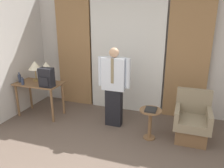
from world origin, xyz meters
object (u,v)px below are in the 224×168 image
at_px(table_lamp_right, 46,67).
at_px(bottle_by_lamp, 23,82).
at_px(bottle_near_edge, 20,78).
at_px(book, 151,110).
at_px(backpack, 46,78).
at_px(side_table, 150,119).
at_px(desk, 39,88).
at_px(armchair, 192,123).
at_px(table_lamp_left, 35,66).
at_px(person, 114,85).

xyz_separation_m(table_lamp_right, bottle_by_lamp, (-0.40, -0.33, -0.28)).
distance_m(table_lamp_right, bottle_near_edge, 0.66).
bearing_deg(bottle_near_edge, book, -2.76).
distance_m(bottle_by_lamp, backpack, 0.60).
xyz_separation_m(table_lamp_right, book, (2.37, -0.35, -0.52)).
bearing_deg(side_table, desk, 175.35).
relative_size(table_lamp_right, armchair, 0.51).
bearing_deg(backpack, side_table, -1.00).
bearing_deg(backpack, desk, 153.59).
bearing_deg(table_lamp_right, bottle_by_lamp, -140.13).
distance_m(armchair, side_table, 0.76).
bearing_deg(bottle_near_edge, bottle_by_lamp, -34.32).
distance_m(bottle_near_edge, backpack, 0.77).
distance_m(table_lamp_left, table_lamp_right, 0.30).
bearing_deg(table_lamp_left, bottle_by_lamp, -106.67).
relative_size(armchair, side_table, 1.56).
bearing_deg(side_table, table_lamp_right, 172.25).
bearing_deg(book, table_lamp_left, 172.55).
relative_size(backpack, person, 0.25).
bearing_deg(person, backpack, -169.76).
relative_size(table_lamp_left, bottle_by_lamp, 2.78).
relative_size(bottle_by_lamp, backpack, 0.41).
bearing_deg(table_lamp_left, armchair, -1.65).
bearing_deg(side_table, book, -79.91).
distance_m(bottle_near_edge, person, 2.16).
bearing_deg(table_lamp_left, desk, -38.43).
relative_size(table_lamp_left, side_table, 0.79).
xyz_separation_m(bottle_by_lamp, side_table, (2.76, 0.01, -0.44)).
xyz_separation_m(bottle_by_lamp, backpack, (0.58, 0.05, 0.13)).
relative_size(backpack, armchair, 0.44).
bearing_deg(armchair, desk, -179.64).
height_order(table_lamp_left, backpack, table_lamp_left).
height_order(person, side_table, person).
relative_size(table_lamp_left, bottle_near_edge, 2.08).
xyz_separation_m(bottle_near_edge, backpack, (0.76, -0.08, 0.11)).
xyz_separation_m(bottle_near_edge, book, (2.95, -0.14, -0.26)).
bearing_deg(table_lamp_left, book, -7.45).
bearing_deg(bottle_near_edge, desk, 11.74).
bearing_deg(armchair, book, -160.72).
bearing_deg(desk, armchair, 0.36).
xyz_separation_m(desk, table_lamp_left, (-0.15, 0.12, 0.48)).
bearing_deg(bottle_by_lamp, side_table, 0.16).
height_order(bottle_near_edge, bottle_by_lamp, bottle_near_edge).
relative_size(bottle_near_edge, backpack, 0.55).
distance_m(table_lamp_right, book, 2.45).
xyz_separation_m(bottle_near_edge, side_table, (2.95, -0.12, -0.47)).
xyz_separation_m(bottle_by_lamp, book, (2.77, -0.02, -0.24)).
xyz_separation_m(bottle_near_edge, person, (2.15, 0.17, 0.01)).
bearing_deg(armchair, table_lamp_right, 178.19).
relative_size(person, side_table, 2.79).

